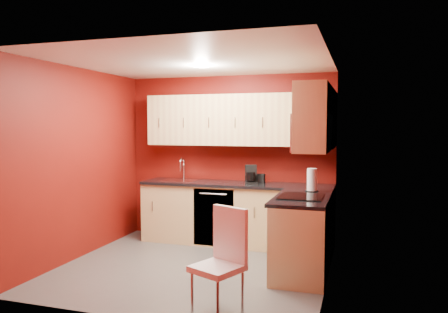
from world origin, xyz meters
The scene contains 21 objects.
floor centered at (0.00, 0.00, 0.00)m, with size 3.20×3.20×0.00m, color #474543.
ceiling centered at (0.00, 0.00, 2.50)m, with size 3.20×3.20×0.00m, color white.
wall_back centered at (0.00, 1.50, 1.25)m, with size 3.20×3.20×0.00m, color #620E09.
wall_front centered at (0.00, -1.50, 1.25)m, with size 3.20×3.20×0.00m, color #620E09.
wall_left centered at (-1.60, 0.00, 1.25)m, with size 3.00×3.00×0.00m, color #620E09.
wall_right centered at (1.60, 0.00, 1.25)m, with size 3.00×3.00×0.00m, color #620E09.
base_cabinets_back centered at (0.20, 1.20, 0.43)m, with size 2.80×0.60×0.87m, color tan.
base_cabinets_right centered at (1.30, 0.25, 0.43)m, with size 0.60×1.30×0.87m, color tan.
countertop_back centered at (0.20, 1.19, 0.89)m, with size 2.80×0.63×0.04m, color black.
countertop_right centered at (1.29, 0.23, 0.89)m, with size 0.63×1.27×0.04m, color black.
upper_cabinets_back centered at (0.20, 1.32, 1.83)m, with size 2.80×0.35×0.75m, color #D8BC7A.
upper_cabinets_right centered at (1.42, 0.44, 1.89)m, with size 0.35×1.55×0.75m.
microwave centered at (1.39, 0.20, 1.66)m, with size 0.42×0.76×0.42m.
cooktop centered at (1.28, 0.20, 0.92)m, with size 0.50×0.55×0.01m, color black.
sink centered at (-0.70, 1.20, 0.94)m, with size 0.52×0.42×0.35m.
dishwasher_front centered at (-0.05, 0.91, 0.43)m, with size 0.60×0.02×0.82m, color black.
downlight centered at (0.00, 0.30, 2.48)m, with size 0.20×0.20×0.01m, color white.
coffee_maker centered at (0.44, 1.15, 1.04)m, with size 0.16×0.21×0.27m, color black, non-canonical shape.
napkin_holder centered at (0.54, 1.32, 0.97)m, with size 0.12×0.12×0.13m, color black, non-canonical shape.
paper_towel centered at (1.35, 0.68, 1.06)m, with size 0.17×0.17×0.29m, color silver, non-canonical shape.
dining_chair centered at (0.70, -1.17, 0.49)m, with size 0.40×0.41×0.98m, color white, non-canonical shape.
Camera 1 is at (1.94, -4.89, 1.74)m, focal length 35.00 mm.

